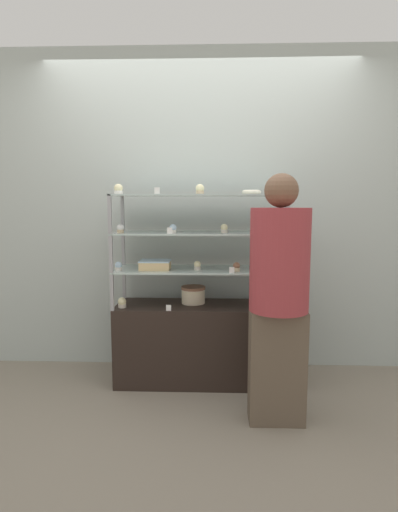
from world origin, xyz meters
name	(u,v)px	position (x,y,z in m)	size (l,w,h in m)	color
ground_plane	(199,380)	(0.00, 0.00, 0.00)	(20.00, 20.00, 0.00)	gray
back_wall	(200,212)	(0.00, 0.35, 1.30)	(8.00, 0.05, 2.60)	#A8B2AD
display_base	(199,343)	(0.00, 0.00, 0.30)	(1.25, 0.42, 0.60)	black
display_riser_lower	(199,271)	(0.00, 0.00, 0.86)	(1.25, 0.42, 0.28)	#99999E
display_riser_middle	(199,235)	(0.00, 0.00, 1.14)	(1.25, 0.42, 0.28)	#99999E
display_riser_upper	(199,197)	(0.00, 0.00, 1.41)	(1.25, 0.42, 0.28)	#99999E
layer_cake_centerpiece	(193,295)	(-0.05, 0.05, 0.67)	(0.19, 0.19, 0.13)	beige
sheet_cake_frosted	(155,265)	(-0.32, -0.04, 0.91)	(0.22, 0.17, 0.07)	#DBBC84
cupcake_0	(122,303)	(-0.57, -0.11, 0.64)	(0.06, 0.06, 0.08)	beige
cupcake_1	(274,302)	(0.56, -0.06, 0.64)	(0.06, 0.06, 0.08)	white
price_tag_0	(169,308)	(-0.21, -0.19, 0.63)	(0.04, 0.00, 0.04)	white
cupcake_2	(118,266)	(-0.58, -0.11, 0.91)	(0.05, 0.05, 0.07)	white
cupcake_3	(197,266)	(-0.01, -0.05, 0.91)	(0.05, 0.05, 0.07)	beige
cupcake_4	(236,267)	(0.27, -0.11, 0.91)	(0.05, 0.05, 0.07)	#CCB28C
cupcake_5	(278,267)	(0.57, -0.10, 0.91)	(0.05, 0.05, 0.07)	white
price_tag_1	(232,270)	(0.24, -0.19, 0.90)	(0.04, 0.00, 0.04)	white
cupcake_6	(120,229)	(-0.56, -0.11, 1.19)	(0.05, 0.05, 0.06)	#CCB28C
cupcake_7	(173,229)	(-0.18, -0.11, 1.19)	(0.05, 0.05, 0.06)	white
cupcake_8	(224,228)	(0.19, -0.06, 1.19)	(0.05, 0.05, 0.06)	beige
cupcake_9	(277,228)	(0.57, -0.04, 1.19)	(0.05, 0.05, 0.06)	#CCB28C
price_tag_2	(170,231)	(-0.20, -0.19, 1.18)	(0.04, 0.00, 0.04)	white
cupcake_10	(118,189)	(-0.57, -0.09, 1.47)	(0.06, 0.06, 0.07)	white
cupcake_11	(200,189)	(0.01, -0.05, 1.47)	(0.06, 0.06, 0.07)	#CCB28C
cupcake_12	(277,189)	(0.56, -0.06, 1.47)	(0.06, 0.06, 0.07)	beige
price_tag_3	(157,191)	(-0.28, -0.19, 1.45)	(0.04, 0.00, 0.04)	white
donut_glazed	(252,192)	(0.39, 0.03, 1.45)	(0.14, 0.14, 0.03)	#EFE5CC
customer_figure	(279,293)	(0.51, -0.57, 0.82)	(0.36, 0.36, 1.54)	brown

